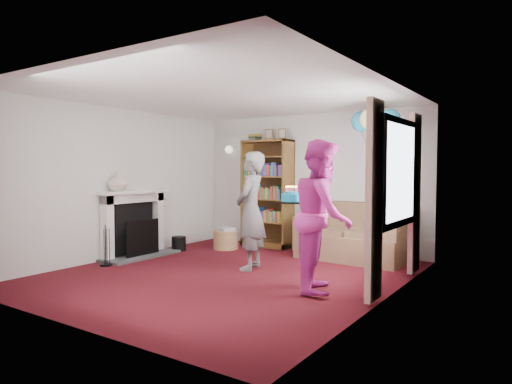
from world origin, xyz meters
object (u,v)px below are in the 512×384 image
Objects in this scene: person_striped at (251,211)px; birthday_cake at (294,198)px; person_magenta at (323,215)px; bookcase at (268,195)px; sofa at (355,238)px.

birthday_cake is (0.88, -0.28, 0.24)m from person_striped.
person_magenta is 4.81× the size of birthday_cake.
person_striped is 4.54× the size of birthday_cake.
bookcase is 1.29× the size of person_striped.
sofa is at bearing 132.20° from person_striped.
person_striped is at bearing 162.51° from birthday_cake.
birthday_cake is at bearing 46.10° from person_magenta.
bookcase reaches higher than sofa.
bookcase reaches higher than person_striped.
bookcase is 1.21× the size of person_magenta.
bookcase reaches higher than person_magenta.
sofa is 1.00× the size of person_striped.
birthday_cake is (-0.12, -1.86, 0.77)m from sofa.
person_striped is at bearing -65.02° from bookcase.
bookcase is at bearing 176.31° from sofa.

